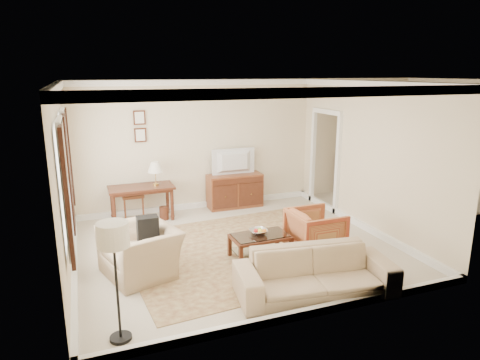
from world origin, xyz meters
TOP-DOWN VIEW (x-y plane):
  - room_shell at (0.00, 0.00)m, footprint 5.51×5.01m
  - annex_bedroom at (4.49, 1.15)m, footprint 3.00×2.70m
  - window_front at (-2.70, -0.70)m, footprint 0.12×1.56m
  - window_rear at (-2.70, 0.90)m, footprint 0.12×1.56m
  - doorway at (2.71, 1.50)m, footprint 0.10×1.12m
  - rug at (0.07, -0.19)m, footprint 4.22×3.70m
  - writing_desk at (-1.35, 2.07)m, footprint 1.34×0.67m
  - desk_chair at (-1.50, 2.42)m, footprint 0.47×0.47m
  - desk_lamp at (-1.03, 2.07)m, footprint 0.32×0.32m
  - framed_prints at (-1.25, 2.47)m, footprint 0.25×0.04m
  - sideboard at (0.79, 2.23)m, footprint 1.26×0.48m
  - tv at (0.79, 2.21)m, footprint 0.97×0.56m
  - coffee_table at (0.23, -0.58)m, footprint 0.98×0.59m
  - fruit_bowl at (0.22, -0.52)m, footprint 0.42×0.42m
  - book_a at (0.18, -0.46)m, footprint 0.27×0.15m
  - book_b at (0.32, -0.61)m, footprint 0.28×0.09m
  - striped_armchair at (1.20, -0.73)m, footprint 0.78×0.84m
  - club_armchair at (-1.73, -0.47)m, footprint 1.04×1.31m
  - backpack at (-1.60, -0.48)m, footprint 0.28×0.36m
  - sofa at (0.47, -1.98)m, footprint 2.28×0.94m
  - floor_lamp at (-2.20, -2.10)m, footprint 0.36×0.36m

SIDE VIEW (x-z plane):
  - rug at x=0.07m, z-range 0.00..0.01m
  - book_b at x=0.32m, z-range -0.03..0.35m
  - book_a at x=0.18m, z-range -0.03..0.35m
  - coffee_table at x=0.23m, z-range 0.10..0.52m
  - annex_bedroom at x=4.49m, z-range -1.11..1.79m
  - sideboard at x=0.79m, z-range 0.00..0.77m
  - striped_armchair at x=1.20m, z-range 0.00..0.85m
  - sofa at x=0.47m, z-range 0.00..0.87m
  - fruit_bowl at x=0.22m, z-range 0.41..0.51m
  - club_armchair at x=-1.73m, z-range 0.00..1.00m
  - desk_chair at x=-1.50m, z-range 0.00..1.05m
  - writing_desk at x=-1.35m, z-range 0.25..0.99m
  - backpack at x=-1.60m, z-range 0.55..0.95m
  - desk_lamp at x=-1.03m, z-range 0.73..1.23m
  - doorway at x=2.71m, z-range -0.05..2.20m
  - floor_lamp at x=-2.20m, z-range 0.48..1.93m
  - tv at x=0.79m, z-range 1.19..1.32m
  - window_front at x=-2.70m, z-range 0.65..2.45m
  - window_rear at x=-2.70m, z-range 0.65..2.45m
  - framed_prints at x=-1.25m, z-range 1.60..2.28m
  - room_shell at x=0.00m, z-range 1.02..3.93m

